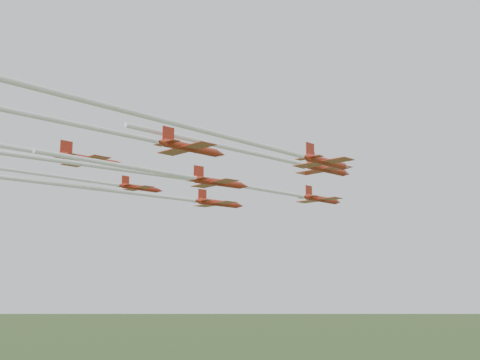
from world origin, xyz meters
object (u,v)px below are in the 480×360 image
Objects in this scene: jet_row2_left at (138,194)px; jet_row2_right at (291,161)px; jet_row3_left at (83,180)px; jet_row3_mid at (127,170)px; jet_row4_right at (104,130)px; jet_row3_right at (232,138)px; jet_lead at (263,189)px; jet_row4_left at (39,152)px.

jet_row2_right is at bearing 25.80° from jet_row2_left.
jet_row3_left reaches higher than jet_row3_mid.
jet_row3_mid reaches higher than jet_row2_left.
jet_row3_left is 0.97× the size of jet_row4_right.
jet_row3_left is at bearing -156.56° from jet_row2_right.
jet_row2_left is at bearing -156.74° from jet_row2_right.
jet_row2_left is 27.03m from jet_row2_right.
jet_row3_right is (34.12, -18.08, 0.76)m from jet_row2_left.
jet_lead is at bearing 155.17° from jet_row2_right.
jet_row3_left is 1.12× the size of jet_row4_left.
jet_row4_left reaches higher than jet_row2_right.
jet_lead is at bearing 50.32° from jet_row2_left.
jet_lead is 20.93m from jet_row2_left.
jet_lead reaches higher than jet_row3_mid.
jet_row4_left is at bearing -48.95° from jet_row3_left.
jet_lead is 11.93m from jet_row2_right.
jet_row3_left is at bearing 169.09° from jet_row3_mid.
jet_lead is 26.72m from jet_row3_mid.
jet_row2_left is 19.73m from jet_row4_left.
jet_lead is at bearing 39.18° from jet_row3_left.
jet_row4_left is at bearing -109.10° from jet_lead.
jet_row4_right is at bearing -27.38° from jet_row3_left.
jet_row3_mid is 13.59m from jet_row4_left.
jet_row4_left is (-26.02, -26.45, 0.33)m from jet_row2_right.
jet_row3_left is (-10.87, -3.09, 3.05)m from jet_row2_left.
jet_row3_right is at bearing -10.70° from jet_row3_left.
jet_row3_left is 0.77× the size of jet_row3_right.
jet_row3_left is 42.52m from jet_row4_right.
jet_row4_right is (12.48, -14.59, 0.65)m from jet_row3_mid.
jet_row3_left reaches higher than jet_row2_left.
jet_row2_right is 0.89× the size of jet_row3_left.
jet_lead is 1.26× the size of jet_row3_left.
jet_row3_right is 1.45× the size of jet_row4_left.
jet_row2_right reaches higher than jet_row2_left.
jet_row4_left is at bearing -137.94° from jet_row3_mid.
jet_lead is 1.41× the size of jet_row4_left.
jet_row4_right is (-10.22, -9.44, 0.56)m from jet_row3_right.
jet_row4_left reaches higher than jet_row3_left.
jet_row2_left is 1.32× the size of jet_row3_left.
jet_row4_left reaches higher than jet_row3_right.
jet_row4_left reaches higher than jet_row3_mid.
jet_row3_left reaches higher than jet_row3_right.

